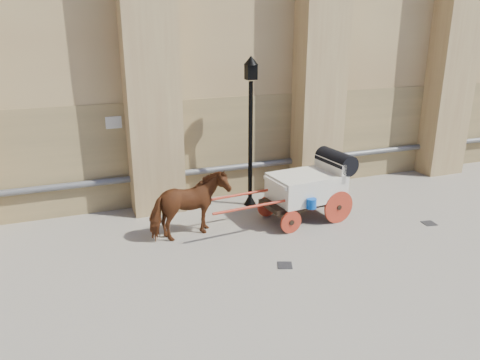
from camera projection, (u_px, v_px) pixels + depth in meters
name	position (u px, v px, depth m)	size (l,w,h in m)	color
ground	(236.00, 260.00, 10.42)	(90.00, 90.00, 0.00)	gray
horse	(189.00, 206.00, 11.30)	(0.88, 1.93, 1.63)	#632D15
carriage	(311.00, 184.00, 12.38)	(4.15, 1.56, 1.78)	black
street_lamp	(250.00, 129.00, 12.90)	(0.39, 0.39, 4.21)	black
drain_grate_near	(285.00, 265.00, 10.18)	(0.32, 0.32, 0.01)	black
drain_grate_far	(429.00, 223.00, 12.32)	(0.32, 0.32, 0.01)	black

